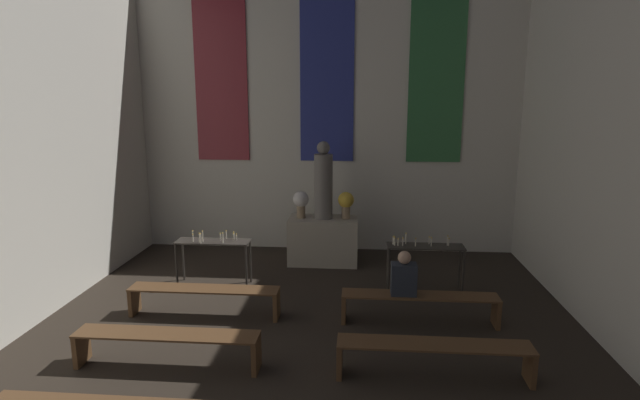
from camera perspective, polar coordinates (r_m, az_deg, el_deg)
The scene contains 12 objects.
wall_back at distance 10.45m, azimuth 0.82°, elevation 10.60°, with size 8.05×0.16×5.98m.
altar at distance 9.83m, azimuth 0.38°, elevation -4.64°, with size 1.35×0.72×0.91m.
statue at distance 9.58m, azimuth 0.39°, elevation 1.93°, with size 0.36×0.36×1.49m.
flower_vase_left at distance 9.69m, azimuth -2.20°, elevation -0.18°, with size 0.31×0.31×0.52m.
flower_vase_right at distance 9.62m, azimuth 2.99°, elevation -0.26°, with size 0.31×0.31×0.52m.
candle_rack_left at distance 8.82m, azimuth -12.11°, elevation -5.29°, with size 1.27×0.39×0.99m.
candle_rack_right at distance 8.53m, azimuth 11.88°, elevation -5.87°, with size 1.27×0.39×0.99m.
pew_third_left at distance 6.49m, azimuth -17.09°, elevation -15.21°, with size 2.23×0.36×0.44m.
pew_third_right at distance 6.14m, azimuth 12.88°, elevation -16.61°, with size 2.23×0.36×0.44m.
pew_back_left at distance 7.73m, azimuth -13.09°, elevation -10.52°, with size 2.23×0.36×0.44m.
pew_back_right at distance 7.44m, azimuth 11.30°, elevation -11.34°, with size 2.23×0.36×0.44m.
person_seated at distance 7.28m, azimuth 9.56°, elevation -8.56°, with size 0.36×0.24×0.64m.
Camera 1 is at (0.70, -0.45, 3.20)m, focal length 28.00 mm.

